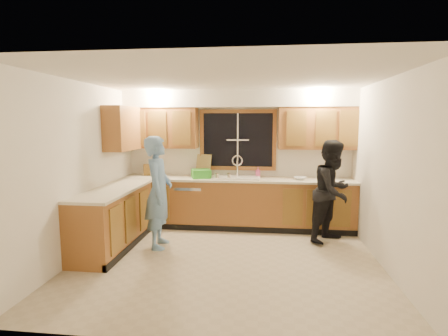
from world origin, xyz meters
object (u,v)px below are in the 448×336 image
object	(u,v)px
sink	(236,181)
knife_block	(147,170)
soap_bottle	(258,172)
dishwasher	(191,204)
stove	(96,229)
dish_crate	(201,174)
woman	(333,191)
bowl	(300,178)
man	(159,192)

from	to	relation	value
sink	knife_block	size ratio (longest dim) A/B	4.03
sink	soap_bottle	bearing A→B (deg)	24.99
dishwasher	knife_block	xyz separation A→B (m)	(-0.89, 0.16, 0.62)
sink	knife_block	distance (m)	1.76
stove	dish_crate	size ratio (longest dim) A/B	2.71
woman	knife_block	world-z (taller)	woman
bowl	dishwasher	bearing A→B (deg)	178.44
knife_block	dishwasher	bearing A→B (deg)	-32.54
dish_crate	woman	bearing A→B (deg)	-13.65
woman	bowl	size ratio (longest dim) A/B	7.64
stove	soap_bottle	world-z (taller)	soap_bottle
dish_crate	bowl	xyz separation A→B (m)	(1.78, -0.02, -0.05)
man	knife_block	world-z (taller)	man
stove	dish_crate	bearing A→B (deg)	56.97
stove	soap_bottle	distance (m)	3.02
dish_crate	soap_bottle	size ratio (longest dim) A/B	1.79
knife_block	dish_crate	world-z (taller)	knife_block
man	bowl	bearing A→B (deg)	-70.38
dishwasher	dish_crate	distance (m)	0.62
stove	man	world-z (taller)	man
dishwasher	stove	xyz separation A→B (m)	(-0.95, -1.81, 0.04)
knife_block	sink	bearing A→B (deg)	-27.10
stove	soap_bottle	xyz separation A→B (m)	(2.19, 2.01, 0.56)
soap_bottle	sink	bearing A→B (deg)	-155.01
sink	stove	size ratio (longest dim) A/B	0.96
dishwasher	man	distance (m)	1.26
man	dish_crate	world-z (taller)	man
dishwasher	knife_block	distance (m)	1.10
knife_block	bowl	xyz separation A→B (m)	(2.87, -0.22, -0.08)
man	woman	bearing A→B (deg)	-84.60
woman	dish_crate	bearing A→B (deg)	117.06
dishwasher	soap_bottle	xyz separation A→B (m)	(1.24, 0.20, 0.60)
woman	dish_crate	size ratio (longest dim) A/B	4.97
sink	soap_bottle	xyz separation A→B (m)	(0.39, 0.18, 0.15)
man	bowl	size ratio (longest dim) A/B	7.96
sink	stove	distance (m)	2.60
soap_bottle	bowl	size ratio (longest dim) A/B	0.86
stove	woman	xyz separation A→B (m)	(3.41, 1.23, 0.38)
stove	knife_block	size ratio (longest dim) A/B	4.21
stove	man	bearing A→B (deg)	43.82
woman	knife_block	size ratio (longest dim) A/B	7.74
sink	dishwasher	distance (m)	0.96
man	knife_block	xyz separation A→B (m)	(-0.64, 1.30, 0.16)
dish_crate	dishwasher	bearing A→B (deg)	170.73
dishwasher	stove	bearing A→B (deg)	-117.69
dishwasher	soap_bottle	distance (m)	1.39
dishwasher	stove	world-z (taller)	stove
sink	bowl	world-z (taller)	sink
dishwasher	man	bearing A→B (deg)	-102.59
dishwasher	woman	xyz separation A→B (m)	(2.46, -0.58, 0.42)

